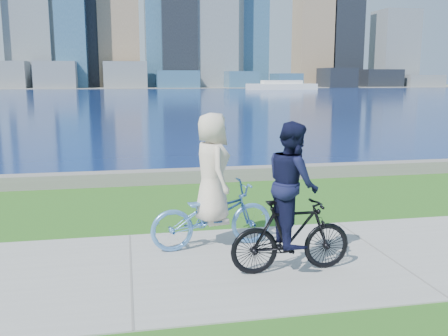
# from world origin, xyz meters

# --- Properties ---
(ground) EXTENTS (320.00, 320.00, 0.00)m
(ground) POSITION_xyz_m (0.00, 0.00, 0.00)
(ground) COLOR #245917
(ground) RESTS_ON ground
(concrete_path) EXTENTS (80.00, 3.50, 0.02)m
(concrete_path) POSITION_xyz_m (0.00, 0.00, 0.01)
(concrete_path) COLOR #979793
(concrete_path) RESTS_ON ground
(seawall) EXTENTS (90.00, 0.50, 0.35)m
(seawall) POSITION_xyz_m (0.00, 6.20, 0.17)
(seawall) COLOR slate
(seawall) RESTS_ON ground
(bay_water) EXTENTS (320.00, 131.00, 0.01)m
(bay_water) POSITION_xyz_m (0.00, 72.00, 0.00)
(bay_water) COLOR navy
(bay_water) RESTS_ON ground
(far_shore) EXTENTS (320.00, 30.00, 0.12)m
(far_shore) POSITION_xyz_m (0.00, 130.00, 0.06)
(far_shore) COLOR gray
(far_shore) RESTS_ON ground
(ferry_far) EXTENTS (15.22, 4.35, 2.07)m
(ferry_far) POSITION_xyz_m (34.06, 99.69, 0.86)
(ferry_far) COLOR white
(ferry_far) RESTS_ON ground
(cyclist_woman) EXTENTS (0.98, 2.15, 2.24)m
(cyclist_woman) POSITION_xyz_m (1.36, 0.85, 0.85)
(cyclist_woman) COLOR #5A95DB
(cyclist_woman) RESTS_ON ground
(cyclist_man) EXTENTS (0.67, 1.80, 2.20)m
(cyclist_man) POSITION_xyz_m (2.29, -0.43, 0.94)
(cyclist_man) COLOR black
(cyclist_man) RESTS_ON ground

